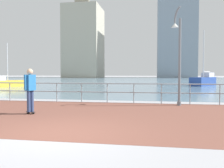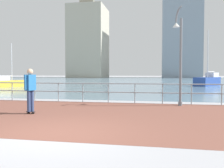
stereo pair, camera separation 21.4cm
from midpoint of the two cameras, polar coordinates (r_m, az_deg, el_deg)
ground at (r=45.87m, az=6.47°, el=0.58°), size 220.00×220.00×0.00m
brick_paving at (r=9.28m, az=-6.08°, el=-7.02°), size 28.00×7.42×0.01m
harbor_water at (r=57.60m, az=7.10°, el=0.97°), size 180.00×88.00×0.00m
waterfront_railing at (r=12.79m, az=-1.61°, el=-1.18°), size 25.25×0.06×1.03m
lamppost at (r=12.18m, az=14.73°, el=7.47°), size 0.47×0.78×4.72m
skateboarder at (r=9.69m, az=-19.25°, el=-0.63°), size 0.41×0.55×1.71m
sailboat_navy at (r=32.61m, az=20.52°, el=0.81°), size 3.92×4.97×6.90m
sailboat_blue at (r=29.57m, az=-23.65°, el=0.23°), size 2.52×3.61×4.91m
tower_brick at (r=93.81m, az=14.71°, el=11.73°), size 13.31×14.72×35.06m
tower_concrete at (r=89.75m, az=-6.69°, el=9.70°), size 12.47×13.78×27.25m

